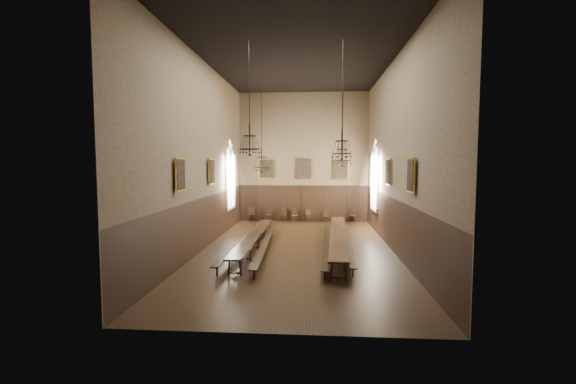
# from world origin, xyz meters

# --- Properties ---
(floor) EXTENTS (9.00, 18.00, 0.02)m
(floor) POSITION_xyz_m (0.00, 0.00, -0.01)
(floor) COLOR black
(floor) RESTS_ON ground
(ceiling) EXTENTS (9.00, 18.00, 0.02)m
(ceiling) POSITION_xyz_m (0.00, 0.00, 9.01)
(ceiling) COLOR black
(ceiling) RESTS_ON ground
(wall_back) EXTENTS (9.00, 0.02, 9.00)m
(wall_back) POSITION_xyz_m (0.00, 9.01, 4.50)
(wall_back) COLOR #78624A
(wall_back) RESTS_ON ground
(wall_front) EXTENTS (9.00, 0.02, 9.00)m
(wall_front) POSITION_xyz_m (0.00, -9.01, 4.50)
(wall_front) COLOR #78624A
(wall_front) RESTS_ON ground
(wall_left) EXTENTS (0.02, 18.00, 9.00)m
(wall_left) POSITION_xyz_m (-4.51, 0.00, 4.50)
(wall_left) COLOR #78624A
(wall_left) RESTS_ON ground
(wall_right) EXTENTS (0.02, 18.00, 9.00)m
(wall_right) POSITION_xyz_m (4.51, 0.00, 4.50)
(wall_right) COLOR #78624A
(wall_right) RESTS_ON ground
(wainscot_panelling) EXTENTS (9.00, 18.00, 2.50)m
(wainscot_panelling) POSITION_xyz_m (0.00, 0.00, 1.25)
(wainscot_panelling) COLOR black
(wainscot_panelling) RESTS_ON floor
(table_left) EXTENTS (0.70, 9.36, 0.73)m
(table_left) POSITION_xyz_m (-2.08, -0.13, 0.36)
(table_left) COLOR black
(table_left) RESTS_ON floor
(table_right) EXTENTS (1.35, 10.69, 0.83)m
(table_right) POSITION_xyz_m (1.94, 0.07, 0.42)
(table_right) COLOR black
(table_right) RESTS_ON floor
(bench_left_outer) EXTENTS (0.54, 9.81, 0.44)m
(bench_left_outer) POSITION_xyz_m (-2.64, 0.12, 0.28)
(bench_left_outer) COLOR black
(bench_left_outer) RESTS_ON floor
(bench_left_inner) EXTENTS (0.70, 10.26, 0.46)m
(bench_left_inner) POSITION_xyz_m (-1.50, -0.01, 0.29)
(bench_left_inner) COLOR black
(bench_left_inner) RESTS_ON floor
(bench_right_inner) EXTENTS (0.64, 9.52, 0.43)m
(bench_right_inner) POSITION_xyz_m (1.36, -0.25, 0.27)
(bench_right_inner) COLOR black
(bench_right_inner) RESTS_ON floor
(bench_right_outer) EXTENTS (0.75, 9.09, 0.41)m
(bench_right_outer) POSITION_xyz_m (2.45, 0.04, 0.26)
(bench_right_outer) COLOR black
(bench_right_outer) RESTS_ON floor
(chair_0) EXTENTS (0.53, 0.53, 0.98)m
(chair_0) POSITION_xyz_m (-3.61, 8.61, 0.30)
(chair_0) COLOR black
(chair_0) RESTS_ON floor
(chair_1) EXTENTS (0.47, 0.47, 0.95)m
(chair_1) POSITION_xyz_m (-2.42, 8.61, 0.29)
(chair_1) COLOR black
(chair_1) RESTS_ON floor
(chair_2) EXTENTS (0.56, 0.56, 1.01)m
(chair_2) POSITION_xyz_m (-1.42, 8.52, 0.30)
(chair_2) COLOR black
(chair_2) RESTS_ON floor
(chair_3) EXTENTS (0.45, 0.45, 0.93)m
(chair_3) POSITION_xyz_m (-0.58, 8.56, 0.28)
(chair_3) COLOR black
(chair_3) RESTS_ON floor
(chair_4) EXTENTS (0.49, 0.49, 0.88)m
(chair_4) POSITION_xyz_m (0.40, 8.60, 0.27)
(chair_4) COLOR black
(chair_4) RESTS_ON floor
(chair_5) EXTENTS (0.45, 0.45, 0.86)m
(chair_5) POSITION_xyz_m (1.56, 8.57, 0.26)
(chair_5) COLOR black
(chair_5) RESTS_ON floor
(chair_7) EXTENTS (0.56, 0.56, 1.01)m
(chair_7) POSITION_xyz_m (3.41, 8.60, 0.30)
(chair_7) COLOR black
(chair_7) RESTS_ON floor
(chandelier_back_left) EXTENTS (0.90, 0.90, 5.29)m
(chandelier_back_left) POSITION_xyz_m (-2.09, 2.82, 4.20)
(chandelier_back_left) COLOR black
(chandelier_back_left) RESTS_ON ceiling
(chandelier_back_right) EXTENTS (0.95, 0.95, 4.92)m
(chandelier_back_right) POSITION_xyz_m (2.30, 2.92, 4.54)
(chandelier_back_right) COLOR black
(chandelier_back_right) RESTS_ON ceiling
(chandelier_front_left) EXTENTS (0.83, 0.83, 4.45)m
(chandelier_front_left) POSITION_xyz_m (-1.82, -2.54, 5.00)
(chandelier_front_left) COLOR black
(chandelier_front_left) RESTS_ON ceiling
(chandelier_front_right) EXTENTS (0.79, 0.79, 4.62)m
(chandelier_front_right) POSITION_xyz_m (1.89, -2.43, 4.85)
(chandelier_front_right) COLOR black
(chandelier_front_right) RESTS_ON ceiling
(portrait_back_0) EXTENTS (1.10, 0.12, 1.40)m
(portrait_back_0) POSITION_xyz_m (-2.60, 8.88, 3.70)
(portrait_back_0) COLOR #B2882A
(portrait_back_0) RESTS_ON wall_back
(portrait_back_1) EXTENTS (1.10, 0.12, 1.40)m
(portrait_back_1) POSITION_xyz_m (0.00, 8.88, 3.70)
(portrait_back_1) COLOR #B2882A
(portrait_back_1) RESTS_ON wall_back
(portrait_back_2) EXTENTS (1.10, 0.12, 1.40)m
(portrait_back_2) POSITION_xyz_m (2.60, 8.88, 3.70)
(portrait_back_2) COLOR #B2882A
(portrait_back_2) RESTS_ON wall_back
(portrait_left_0) EXTENTS (0.12, 1.00, 1.30)m
(portrait_left_0) POSITION_xyz_m (-4.38, 1.00, 3.70)
(portrait_left_0) COLOR #B2882A
(portrait_left_0) RESTS_ON wall_left
(portrait_left_1) EXTENTS (0.12, 1.00, 1.30)m
(portrait_left_1) POSITION_xyz_m (-4.38, -3.50, 3.70)
(portrait_left_1) COLOR #B2882A
(portrait_left_1) RESTS_ON wall_left
(portrait_right_0) EXTENTS (0.12, 1.00, 1.30)m
(portrait_right_0) POSITION_xyz_m (4.38, 1.00, 3.70)
(portrait_right_0) COLOR #B2882A
(portrait_right_0) RESTS_ON wall_right
(portrait_right_1) EXTENTS (0.12, 1.00, 1.30)m
(portrait_right_1) POSITION_xyz_m (4.38, -3.50, 3.70)
(portrait_right_1) COLOR #B2882A
(portrait_right_1) RESTS_ON wall_right
(window_right) EXTENTS (0.20, 2.20, 4.60)m
(window_right) POSITION_xyz_m (4.43, 5.50, 3.40)
(window_right) COLOR white
(window_right) RESTS_ON wall_right
(window_left) EXTENTS (0.20, 2.20, 4.60)m
(window_left) POSITION_xyz_m (-4.43, 5.50, 3.40)
(window_left) COLOR white
(window_left) RESTS_ON wall_left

